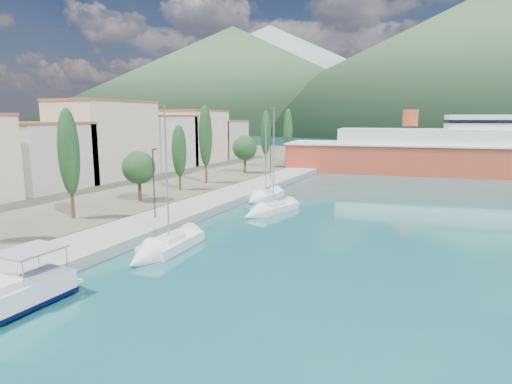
% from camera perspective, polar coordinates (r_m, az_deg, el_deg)
% --- Properties ---
extents(ground, '(1400.00, 1400.00, 0.00)m').
position_cam_1_polar(ground, '(138.39, 18.42, 5.43)').
color(ground, '#18565A').
extents(quay, '(5.00, 88.00, 0.80)m').
position_cam_1_polar(quay, '(49.96, -3.76, -0.63)').
color(quay, gray).
rests_on(quay, ground).
extents(land_strip, '(70.00, 148.00, 0.70)m').
position_cam_1_polar(land_strip, '(81.64, -24.50, 2.55)').
color(land_strip, '#565644').
rests_on(land_strip, ground).
extents(town_buildings, '(9.20, 69.20, 11.30)m').
position_cam_1_polar(town_buildings, '(71.31, -16.20, 6.33)').
color(town_buildings, beige).
rests_on(town_buildings, land_strip).
extents(tree_row, '(3.92, 64.91, 10.58)m').
position_cam_1_polar(tree_row, '(58.66, -6.50, 6.17)').
color(tree_row, '#47301E').
rests_on(tree_row, land_strip).
extents(lamp_posts, '(0.15, 48.28, 6.06)m').
position_cam_1_polar(lamp_posts, '(39.54, -11.81, 1.81)').
color(lamp_posts, '#2D2D33').
rests_on(lamp_posts, quay).
extents(sailboat_near, '(2.70, 7.93, 11.25)m').
position_cam_1_polar(sailboat_near, '(30.78, -13.05, -7.74)').
color(sailboat_near, silver).
rests_on(sailboat_near, ground).
extents(sailboat_mid, '(3.99, 8.14, 11.33)m').
position_cam_1_polar(sailboat_mid, '(42.57, 1.08, -2.62)').
color(sailboat_mid, silver).
rests_on(sailboat_mid, ground).
extents(sailboat_far, '(2.77, 7.16, 10.31)m').
position_cam_1_polar(sailboat_far, '(49.56, 0.56, -0.82)').
color(sailboat_far, silver).
rests_on(sailboat_far, ground).
extents(ferry, '(58.81, 19.54, 11.46)m').
position_cam_1_polar(ferry, '(80.51, 25.49, 4.64)').
color(ferry, '#BD3F29').
rests_on(ferry, ground).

